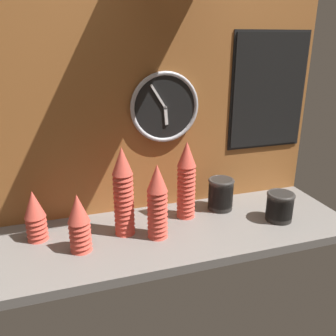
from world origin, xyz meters
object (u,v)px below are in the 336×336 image
at_px(cup_stack_center, 157,202).
at_px(bowl_stack_far_right, 280,206).
at_px(cup_stack_center_left, 123,192).
at_px(wall_clock, 165,107).
at_px(bowl_stack_right, 221,193).
at_px(menu_board, 269,91).
at_px(cup_stack_center_right, 186,180).
at_px(cup_stack_far_left, 35,216).
at_px(cup_stack_left, 79,223).

height_order(cup_stack_center, bowl_stack_far_right, cup_stack_center).
xyz_separation_m(cup_stack_center_left, cup_stack_center, (0.13, -0.07, -0.03)).
height_order(cup_stack_center_left, wall_clock, wall_clock).
distance_m(bowl_stack_right, menu_board, 0.58).
distance_m(cup_stack_center_right, menu_board, 0.64).
relative_size(cup_stack_center_right, menu_board, 0.64).
relative_size(cup_stack_far_left, wall_clock, 0.68).
relative_size(cup_stack_center_left, cup_stack_far_left, 1.76).
xyz_separation_m(cup_stack_center_right, menu_board, (0.50, 0.15, 0.37)).
bearing_deg(cup_stack_center_left, menu_board, 14.96).
bearing_deg(cup_stack_center_left, cup_stack_left, -157.83).
height_order(cup_stack_center, wall_clock, wall_clock).
distance_m(cup_stack_center, menu_board, 0.83).
relative_size(cup_stack_center_left, bowl_stack_far_right, 2.88).
xyz_separation_m(cup_stack_center_right, bowl_stack_far_right, (0.41, -0.17, -0.12)).
relative_size(cup_stack_left, wall_clock, 0.74).
relative_size(cup_stack_center, bowl_stack_far_right, 2.41).
bearing_deg(wall_clock, menu_board, 0.91).
bearing_deg(cup_stack_center_right, cup_stack_left, -163.78).
relative_size(cup_stack_center, bowl_stack_right, 2.08).
distance_m(bowl_stack_far_right, wall_clock, 0.71).
distance_m(cup_stack_center_left, cup_stack_center_right, 0.32).
xyz_separation_m(cup_stack_left, menu_board, (1.00, 0.30, 0.43)).
xyz_separation_m(bowl_stack_right, menu_board, (0.30, 0.12, 0.47)).
bearing_deg(bowl_stack_right, wall_clock, 155.69).
relative_size(bowl_stack_right, menu_board, 0.27).
bearing_deg(cup_stack_center_right, bowl_stack_right, 6.89).
xyz_separation_m(cup_stack_far_left, cup_stack_center_right, (0.68, 0.01, 0.08)).
height_order(cup_stack_center, menu_board, menu_board).
height_order(cup_stack_left, bowl_stack_right, cup_stack_left).
xyz_separation_m(cup_stack_far_left, wall_clock, (0.62, 0.15, 0.40)).
height_order(cup_stack_left, cup_stack_center, cup_stack_center).
xyz_separation_m(cup_stack_left, bowl_stack_right, (0.70, 0.17, -0.04)).
bearing_deg(cup_stack_center_right, menu_board, 16.62).
distance_m(cup_stack_left, menu_board, 1.13).
distance_m(cup_stack_center_left, cup_stack_left, 0.23).
distance_m(cup_stack_far_left, menu_board, 1.27).
bearing_deg(bowl_stack_far_right, bowl_stack_right, 138.31).
bearing_deg(cup_stack_far_left, bowl_stack_far_right, -8.44).
xyz_separation_m(bowl_stack_far_right, wall_clock, (-0.47, 0.31, 0.44)).
xyz_separation_m(cup_stack_center_right, wall_clock, (-0.06, 0.14, 0.32)).
distance_m(cup_stack_center_right, cup_stack_center, 0.23).
height_order(cup_stack_left, menu_board, menu_board).
relative_size(cup_stack_center_left, cup_stack_center_right, 1.06).
relative_size(cup_stack_left, cup_stack_center, 0.74).
distance_m(cup_stack_left, bowl_stack_far_right, 0.92).
bearing_deg(cup_stack_far_left, cup_stack_center_left, -9.46).
bearing_deg(bowl_stack_right, cup_stack_center_left, -169.79).
distance_m(cup_stack_left, wall_clock, 0.66).
bearing_deg(cup_stack_left, bowl_stack_far_right, -1.25).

